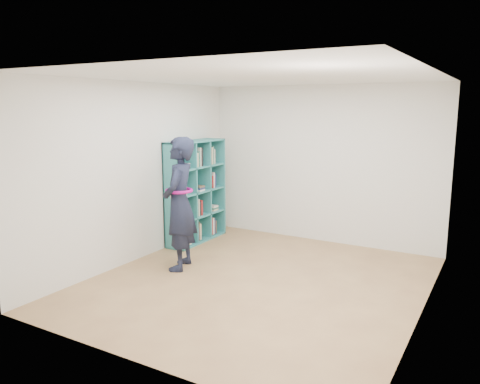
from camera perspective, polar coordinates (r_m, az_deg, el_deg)
The scene contains 9 objects.
floor at distance 6.19m, azimuth 2.16°, elevation -10.92°, with size 4.50×4.50×0.00m, color olive.
ceiling at distance 5.78m, azimuth 2.34°, elevation 13.88°, with size 4.50×4.50×0.00m, color white.
wall_left at distance 6.99m, azimuth -12.44°, elevation 2.34°, with size 0.02×4.50×2.60m, color silver.
wall_right at distance 5.24m, azimuth 22.00°, elevation -0.80°, with size 0.02×4.50×2.60m, color silver.
wall_back at distance 7.88m, azimuth 9.89°, elevation 3.32°, with size 4.00×0.02×2.60m, color silver.
wall_front at distance 4.03m, azimuth -12.86°, elevation -3.48°, with size 4.00×0.02×2.60m, color silver.
bookshelf at distance 7.87m, azimuth -5.58°, elevation -0.04°, with size 0.37×1.28×1.70m.
person at distance 6.51m, azimuth -7.39°, elevation -1.43°, with size 0.65×0.79×1.85m.
smartphone at distance 6.61m, azimuth -8.44°, elevation -0.20°, with size 0.06×0.09×0.13m.
Camera 1 is at (2.68, -5.10, 2.25)m, focal length 35.00 mm.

